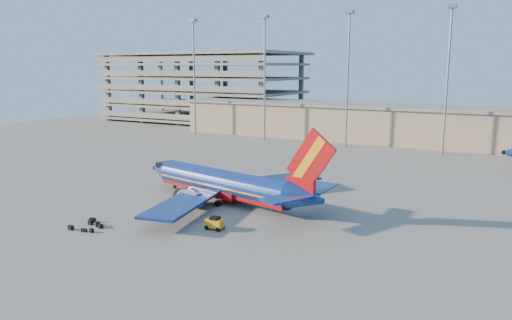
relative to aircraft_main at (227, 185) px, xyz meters
The scene contains 7 objects.
ground 6.07m from the aircraft_main, 53.41° to the left, with size 220.00×220.00×0.00m, color slate.
terminal_building 63.96m from the aircraft_main, 77.94° to the left, with size 122.00×16.00×8.50m.
parking_garage 98.50m from the aircraft_main, 126.74° to the left, with size 62.00×32.00×21.40m.
light_mast_row 53.44m from the aircraft_main, 80.61° to the left, with size 101.60×1.60×28.65m.
aircraft_main is the anchor object (origin of this frame).
baggage_tug 11.21m from the aircraft_main, 64.69° to the right, with size 1.95×1.20×1.38m.
luggage_pile 17.85m from the aircraft_main, 115.23° to the right, with size 3.23×3.55×0.52m.
Camera 1 is at (30.07, -57.01, 17.13)m, focal length 35.00 mm.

